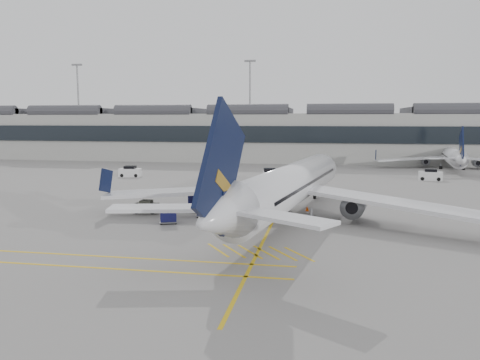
% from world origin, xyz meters
% --- Properties ---
extents(ground, '(220.00, 220.00, 0.00)m').
position_xyz_m(ground, '(0.00, 0.00, 0.00)').
color(ground, gray).
rests_on(ground, ground).
extents(terminal, '(200.00, 20.45, 12.40)m').
position_xyz_m(terminal, '(0.00, 71.93, 6.14)').
color(terminal, '#9E9E99').
rests_on(terminal, ground).
extents(light_masts, '(113.00, 0.60, 25.45)m').
position_xyz_m(light_masts, '(-1.67, 86.00, 14.49)').
color(light_masts, slate).
rests_on(light_masts, ground).
extents(apron_markings, '(0.25, 60.00, 0.01)m').
position_xyz_m(apron_markings, '(10.00, 10.00, 0.01)').
color(apron_markings, gold).
rests_on(apron_markings, ground).
extents(airliner_main, '(37.48, 41.31, 11.07)m').
position_xyz_m(airliner_main, '(11.40, 4.84, 3.25)').
color(airliner_main, silver).
rests_on(airliner_main, ground).
extents(airliner_far, '(29.24, 32.16, 8.58)m').
position_xyz_m(airliner_far, '(39.75, 57.97, 2.52)').
color(airliner_far, silver).
rests_on(airliner_far, ground).
extents(belt_loader, '(5.30, 3.23, 2.11)m').
position_xyz_m(belt_loader, '(8.38, 7.98, 0.62)').
color(belt_loader, silver).
rests_on(belt_loader, ground).
extents(baggage_cart_a, '(1.79, 1.48, 1.88)m').
position_xyz_m(baggage_cart_a, '(3.25, 4.47, 1.01)').
color(baggage_cart_a, gray).
rests_on(baggage_cart_a, ground).
extents(baggage_cart_b, '(2.23, 1.98, 2.01)m').
position_xyz_m(baggage_cart_b, '(0.75, 9.87, 1.07)').
color(baggage_cart_b, gray).
rests_on(baggage_cart_b, ground).
extents(baggage_cart_c, '(1.98, 1.81, 1.70)m').
position_xyz_m(baggage_cart_c, '(0.41, 1.07, 0.91)').
color(baggage_cart_c, gray).
rests_on(baggage_cart_c, ground).
extents(baggage_cart_d, '(1.96, 1.78, 1.71)m').
position_xyz_m(baggage_cart_d, '(0.87, 8.72, 0.92)').
color(baggage_cart_d, gray).
rests_on(baggage_cart_d, ground).
extents(ramp_agent_a, '(0.76, 0.68, 1.76)m').
position_xyz_m(ramp_agent_a, '(4.66, 8.73, 0.88)').
color(ramp_agent_a, '#DF5A0B').
rests_on(ramp_agent_a, ground).
extents(ramp_agent_b, '(1.17, 1.17, 1.91)m').
position_xyz_m(ramp_agent_b, '(5.80, 5.89, 0.96)').
color(ramp_agent_b, orange).
rests_on(ramp_agent_b, ground).
extents(pushback_tug, '(2.45, 1.57, 1.34)m').
position_xyz_m(pushback_tug, '(-3.44, 5.41, 0.60)').
color(pushback_tug, '#545649').
rests_on(pushback_tug, ground).
extents(safety_cone_nose, '(0.39, 0.39, 0.54)m').
position_xyz_m(safety_cone_nose, '(7.22, 21.83, 0.27)').
color(safety_cone_nose, '#F24C0A').
rests_on(safety_cone_nose, ground).
extents(safety_cone_engine, '(0.40, 0.40, 0.56)m').
position_xyz_m(safety_cone_engine, '(13.05, 9.35, 0.28)').
color(safety_cone_engine, '#F24C0A').
rests_on(safety_cone_engine, ground).
extents(service_van_left, '(3.78, 2.19, 1.85)m').
position_xyz_m(service_van_left, '(-17.69, 34.59, 0.83)').
color(service_van_left, silver).
rests_on(service_van_left, ground).
extents(service_van_mid, '(2.63, 4.27, 2.05)m').
position_xyz_m(service_van_mid, '(6.42, 32.67, 0.92)').
color(service_van_mid, silver).
rests_on(service_van_mid, ground).
extents(service_van_right, '(3.83, 2.34, 1.84)m').
position_xyz_m(service_van_right, '(31.69, 38.56, 0.83)').
color(service_van_right, silver).
rests_on(service_van_right, ground).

